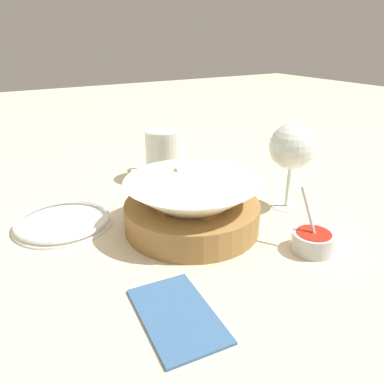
{
  "coord_description": "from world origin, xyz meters",
  "views": [
    {
      "loc": [
        -0.49,
        0.33,
        0.32
      ],
      "look_at": [
        0.02,
        0.03,
        0.07
      ],
      "focal_mm": 35.0,
      "sensor_mm": 36.0,
      "label": 1
    }
  ],
  "objects": [
    {
      "name": "ground_plane",
      "position": [
        0.0,
        0.0,
        0.0
      ],
      "size": [
        4.0,
        4.0,
        0.0
      ],
      "primitive_type": "plane",
      "color": "beige"
    },
    {
      "name": "food_basket",
      "position": [
        0.02,
        0.03,
        0.04
      ],
      "size": [
        0.24,
        0.24,
        0.1
      ],
      "color": "olive",
      "rests_on": "ground_plane"
    },
    {
      "name": "sauce_cup",
      "position": [
        -0.14,
        -0.1,
        0.02
      ],
      "size": [
        0.07,
        0.07,
        0.1
      ],
      "color": "#B7B7BC",
      "rests_on": "ground_plane"
    },
    {
      "name": "wine_glass",
      "position": [
        -0.0,
        -0.18,
        0.12
      ],
      "size": [
        0.09,
        0.09,
        0.17
      ],
      "color": "silver",
      "rests_on": "ground_plane"
    },
    {
      "name": "beer_mug",
      "position": [
        0.27,
        -0.04,
        0.05
      ],
      "size": [
        0.13,
        0.09,
        0.12
      ],
      "color": "silver",
      "rests_on": "ground_plane"
    },
    {
      "name": "side_plate",
      "position": [
        0.15,
        0.23,
        0.01
      ],
      "size": [
        0.17,
        0.17,
        0.01
      ],
      "color": "white",
      "rests_on": "ground_plane"
    },
    {
      "name": "napkin",
      "position": [
        -0.17,
        0.16,
        0.0
      ],
      "size": [
        0.15,
        0.1,
        0.01
      ],
      "color": "#38608E",
      "rests_on": "ground_plane"
    }
  ]
}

